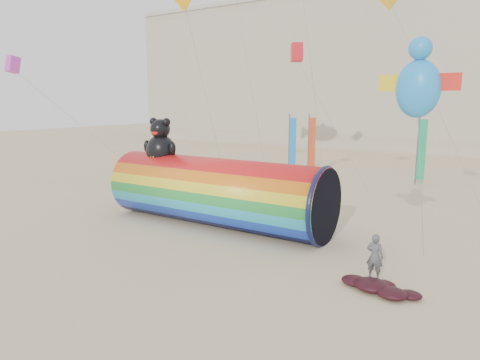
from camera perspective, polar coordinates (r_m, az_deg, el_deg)
The scene contains 6 objects.
ground at distance 20.40m, azimuth -3.49°, elevation -7.15°, with size 160.00×160.00×0.00m, color #CCB58C.
hotel_building at distance 66.09m, azimuth 12.19°, elevation 13.76°, with size 60.40×15.40×20.60m.
windsock_assembly at distance 21.44m, azimuth -3.17°, elevation -1.34°, with size 11.69×3.56×5.39m.
kite_handler at distance 15.88m, azimuth 17.53°, elevation -9.69°, with size 0.60×0.39×1.63m, color #4C4C53.
fabric_bundle at distance 15.09m, azimuth 17.90°, elevation -13.42°, with size 2.62×1.35×0.41m.
festival_banners at distance 34.54m, azimuth 13.04°, elevation 4.29°, with size 9.85×2.88×5.20m.
Camera 1 is at (11.55, -15.66, 6.13)m, focal length 32.00 mm.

